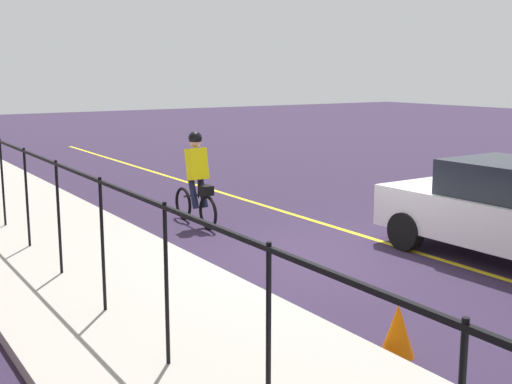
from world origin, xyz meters
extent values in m
plane|color=#2D213A|center=(0.00, 0.00, 0.00)|extent=(80.00, 80.00, 0.00)
cube|color=yellow|center=(0.00, -1.60, 0.00)|extent=(36.00, 0.12, 0.01)
cube|color=#A9A399|center=(0.00, 3.40, 0.07)|extent=(40.00, 3.20, 0.15)
cylinder|color=black|center=(-4.22, 3.80, 0.95)|extent=(0.04, 0.04, 1.60)
cylinder|color=black|center=(-2.48, 3.80, 0.95)|extent=(0.04, 0.04, 1.60)
cylinder|color=black|center=(-0.74, 3.80, 0.95)|extent=(0.04, 0.04, 1.60)
cylinder|color=black|center=(1.00, 3.80, 0.95)|extent=(0.04, 0.04, 1.60)
cylinder|color=black|center=(2.74, 3.80, 0.95)|extent=(0.04, 0.04, 1.60)
cylinder|color=black|center=(4.48, 3.80, 0.95)|extent=(0.04, 0.04, 1.60)
cube|color=black|center=(1.00, 3.80, 1.70)|extent=(20.87, 0.04, 0.04)
torus|color=black|center=(3.72, 0.53, 0.33)|extent=(0.66, 0.07, 0.66)
torus|color=black|center=(2.67, 0.54, 0.33)|extent=(0.66, 0.07, 0.66)
cube|color=black|center=(3.19, 0.54, 0.58)|extent=(0.93, 0.05, 0.24)
cylinder|color=black|center=(3.04, 0.54, 0.73)|extent=(0.03, 0.03, 0.35)
cube|color=yellow|center=(3.09, 0.54, 1.21)|extent=(0.34, 0.36, 0.63)
sphere|color=tan|center=(3.14, 0.54, 1.62)|extent=(0.22, 0.22, 0.22)
sphere|color=black|center=(3.14, 0.54, 1.70)|extent=(0.26, 0.26, 0.26)
cylinder|color=#191E38|center=(3.07, 0.64, 0.68)|extent=(0.34, 0.12, 0.65)
cylinder|color=#191E38|center=(3.07, 0.44, 0.68)|extent=(0.34, 0.12, 0.65)
cube|color=black|center=(2.72, 0.54, 0.75)|extent=(0.24, 0.20, 0.18)
cylinder|color=black|center=(-0.36, -1.55, 0.32)|extent=(0.65, 0.24, 0.64)
cylinder|color=black|center=(-0.31, -3.25, 0.32)|extent=(0.65, 0.24, 0.64)
cone|color=#E66303|center=(-3.31, 1.56, 0.28)|extent=(0.36, 0.36, 0.56)
camera|label=1|loc=(-7.99, 6.34, 2.94)|focal=46.31mm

